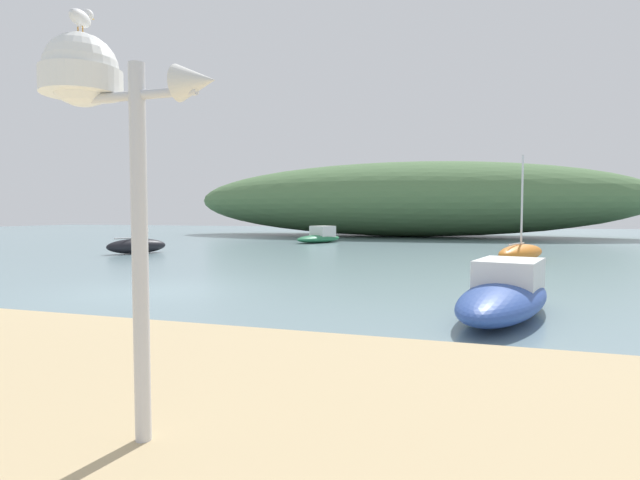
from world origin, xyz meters
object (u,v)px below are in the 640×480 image
Objects in this scene: mast_structure at (98,99)px; motorboat_near_shore at (320,237)px; sailboat_off_point at (521,252)px; sailboat_east_reach at (137,246)px; motorboat_west_reach at (505,294)px; seagull_on_radar at (81,17)px.

mast_structure reaches higher than motorboat_near_shore.
sailboat_off_point is 1.42× the size of sailboat_east_reach.
sailboat_off_point is at bearing -40.34° from motorboat_near_shore.
motorboat_west_reach is at bearing -95.78° from sailboat_off_point.
sailboat_east_reach is at bearing -175.34° from sailboat_off_point.
mast_structure is at bearing -5.80° from seagull_on_radar.
mast_structure reaches higher than motorboat_west_reach.
motorboat_near_shore is (-11.58, 9.84, 0.04)m from sailboat_off_point.
mast_structure is 0.72× the size of motorboat_near_shore.
sailboat_off_point is 15.20m from motorboat_near_shore.
mast_structure is at bearing -116.05° from motorboat_west_reach.
seagull_on_radar is at bearing -104.01° from sailboat_off_point.
mast_structure is 21.46m from sailboat_east_reach.
motorboat_near_shore is at bearing 103.86° from seagull_on_radar.
seagull_on_radar is at bearing -117.11° from motorboat_west_reach.
seagull_on_radar reaches higher than mast_structure.
motorboat_west_reach is 1.06× the size of motorboat_near_shore.
sailboat_off_point is at bearing 76.43° from mast_structure.
motorboat_west_reach is 1.51× the size of sailboat_east_reach.
sailboat_east_reach reaches higher than motorboat_near_shore.
motorboat_west_reach is at bearing 62.89° from seagull_on_radar.
motorboat_near_shore is at bearing 104.13° from mast_structure.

